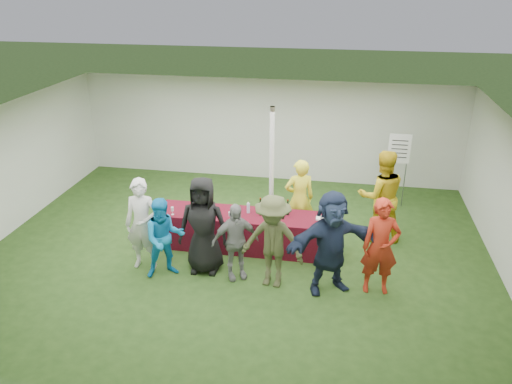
% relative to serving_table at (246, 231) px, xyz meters
% --- Properties ---
extents(ground, '(60.00, 60.00, 0.00)m').
position_rel_serving_table_xyz_m(ground, '(-0.15, -0.16, -0.38)').
color(ground, '#284719').
rests_on(ground, ground).
extents(tent, '(10.00, 10.00, 10.00)m').
position_rel_serving_table_xyz_m(tent, '(0.35, 1.04, 0.98)').
color(tent, white).
rests_on(tent, ground).
extents(serving_table, '(3.60, 0.80, 0.75)m').
position_rel_serving_table_xyz_m(serving_table, '(0.00, 0.00, 0.00)').
color(serving_table, maroon).
rests_on(serving_table, ground).
extents(wine_bottles, '(0.62, 0.14, 0.32)m').
position_rel_serving_table_xyz_m(wine_bottles, '(0.54, 0.14, 0.50)').
color(wine_bottles, black).
rests_on(wine_bottles, serving_table).
extents(wine_glasses, '(1.24, 0.11, 0.16)m').
position_rel_serving_table_xyz_m(wine_glasses, '(-0.88, -0.27, 0.49)').
color(wine_glasses, silver).
rests_on(wine_glasses, serving_table).
extents(water_bottle, '(0.07, 0.07, 0.23)m').
position_rel_serving_table_xyz_m(water_bottle, '(0.03, 0.08, 0.48)').
color(water_bottle, silver).
rests_on(water_bottle, serving_table).
extents(bar_towel, '(0.25, 0.18, 0.03)m').
position_rel_serving_table_xyz_m(bar_towel, '(1.51, 0.05, 0.39)').
color(bar_towel, white).
rests_on(bar_towel, serving_table).
extents(dump_bucket, '(0.26, 0.26, 0.18)m').
position_rel_serving_table_xyz_m(dump_bucket, '(1.61, -0.22, 0.46)').
color(dump_bucket, slate).
rests_on(dump_bucket, serving_table).
extents(wine_list_sign, '(0.50, 0.03, 1.80)m').
position_rel_serving_table_xyz_m(wine_list_sign, '(3.10, 2.58, 0.94)').
color(wine_list_sign, slate).
rests_on(wine_list_sign, ground).
extents(staff_pourer, '(0.73, 0.59, 1.72)m').
position_rel_serving_table_xyz_m(staff_pourer, '(0.99, 0.69, 0.49)').
color(staff_pourer, yellow).
rests_on(staff_pourer, ground).
extents(staff_back, '(1.08, 0.91, 1.97)m').
position_rel_serving_table_xyz_m(staff_back, '(2.65, 0.83, 0.61)').
color(staff_back, gold).
rests_on(staff_back, ground).
extents(customer_0, '(0.67, 0.45, 1.79)m').
position_rel_serving_table_xyz_m(customer_0, '(-1.75, -1.04, 0.52)').
color(customer_0, silver).
rests_on(customer_0, ground).
extents(customer_1, '(0.93, 0.86, 1.53)m').
position_rel_serving_table_xyz_m(customer_1, '(-1.26, -1.25, 0.39)').
color(customer_1, '#1184C8').
rests_on(customer_1, ground).
extents(customer_2, '(0.93, 0.63, 1.87)m').
position_rel_serving_table_xyz_m(customer_2, '(-0.61, -0.96, 0.56)').
color(customer_2, black).
rests_on(customer_2, ground).
extents(customer_3, '(0.94, 0.72, 1.48)m').
position_rel_serving_table_xyz_m(customer_3, '(0.02, -1.11, 0.36)').
color(customer_3, gray).
rests_on(customer_3, ground).
extents(customer_4, '(1.21, 0.81, 1.74)m').
position_rel_serving_table_xyz_m(customer_4, '(0.71, -1.22, 0.49)').
color(customer_4, '#444828').
rests_on(customer_4, ground).
extents(customer_5, '(1.81, 1.28, 1.88)m').
position_rel_serving_table_xyz_m(customer_5, '(1.72, -1.19, 0.57)').
color(customer_5, '#1B263E').
rests_on(customer_5, ground).
extents(customer_6, '(0.68, 0.48, 1.76)m').
position_rel_serving_table_xyz_m(customer_6, '(2.55, -1.09, 0.50)').
color(customer_6, '#A92614').
rests_on(customer_6, ground).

